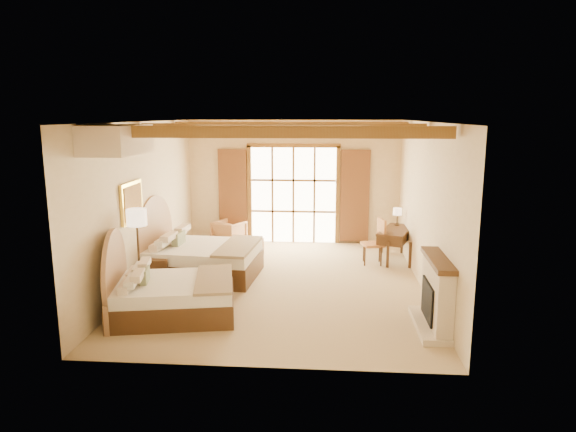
# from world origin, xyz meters

# --- Properties ---
(floor) EXTENTS (7.00, 7.00, 0.00)m
(floor) POSITION_xyz_m (0.00, 0.00, 0.00)
(floor) COLOR tan
(floor) RESTS_ON ground
(wall_back) EXTENTS (5.50, 0.00, 5.50)m
(wall_back) POSITION_xyz_m (0.00, 3.50, 1.60)
(wall_back) COLOR beige
(wall_back) RESTS_ON ground
(wall_left) EXTENTS (0.00, 7.00, 7.00)m
(wall_left) POSITION_xyz_m (-2.75, 0.00, 1.60)
(wall_left) COLOR beige
(wall_left) RESTS_ON ground
(wall_right) EXTENTS (0.00, 7.00, 7.00)m
(wall_right) POSITION_xyz_m (2.75, 0.00, 1.60)
(wall_right) COLOR beige
(wall_right) RESTS_ON ground
(ceiling) EXTENTS (7.00, 7.00, 0.00)m
(ceiling) POSITION_xyz_m (0.00, 0.00, 3.20)
(ceiling) COLOR #B67F3E
(ceiling) RESTS_ON ground
(ceiling_beams) EXTENTS (5.39, 4.60, 0.18)m
(ceiling_beams) POSITION_xyz_m (0.00, 0.00, 3.08)
(ceiling_beams) COLOR brown
(ceiling_beams) RESTS_ON ceiling
(french_doors) EXTENTS (3.95, 0.08, 2.60)m
(french_doors) POSITION_xyz_m (0.00, 3.44, 1.25)
(french_doors) COLOR white
(french_doors) RESTS_ON ground
(fireplace) EXTENTS (0.46, 1.40, 1.16)m
(fireplace) POSITION_xyz_m (2.60, -2.00, 0.51)
(fireplace) COLOR beige
(fireplace) RESTS_ON ground
(painting) EXTENTS (0.06, 0.95, 0.75)m
(painting) POSITION_xyz_m (-2.70, -0.75, 1.75)
(painting) COLOR yellow
(painting) RESTS_ON wall_left
(canopy_valance) EXTENTS (0.70, 1.40, 0.45)m
(canopy_valance) POSITION_xyz_m (-2.40, -2.00, 2.95)
(canopy_valance) COLOR beige
(canopy_valance) RESTS_ON ceiling
(bed_near) EXTENTS (2.26, 1.85, 1.32)m
(bed_near) POSITION_xyz_m (-1.82, -1.79, 0.40)
(bed_near) COLOR #472815
(bed_near) RESTS_ON floor
(bed_far) EXTENTS (2.36, 1.86, 1.47)m
(bed_far) POSITION_xyz_m (-1.84, 0.33, 0.44)
(bed_far) COLOR #472815
(bed_far) RESTS_ON floor
(nightstand) EXTENTS (0.59, 0.59, 0.59)m
(nightstand) POSITION_xyz_m (-2.45, -0.37, 0.30)
(nightstand) COLOR #472815
(nightstand) RESTS_ON floor
(floor_lamp) EXTENTS (0.36, 0.36, 1.69)m
(floor_lamp) POSITION_xyz_m (-2.50, -1.10, 1.43)
(floor_lamp) COLOR #362719
(floor_lamp) RESTS_ON floor
(armchair) EXTENTS (0.93, 0.94, 0.65)m
(armchair) POSITION_xyz_m (-1.63, 2.97, 0.32)
(armchair) COLOR #AD784B
(armchair) RESTS_ON floor
(ottoman) EXTENTS (0.70, 0.70, 0.41)m
(ottoman) POSITION_xyz_m (-0.98, 1.97, 0.20)
(ottoman) COLOR #9D784C
(ottoman) RESTS_ON floor
(desk) EXTENTS (1.02, 1.48, 0.73)m
(desk) POSITION_xyz_m (2.48, 1.90, 0.39)
(desk) COLOR #472815
(desk) RESTS_ON floor
(desk_chair) EXTENTS (0.56, 0.55, 1.03)m
(desk_chair) POSITION_xyz_m (1.95, 1.54, 0.32)
(desk_chair) COLOR #B97F3D
(desk_chair) RESTS_ON floor
(desk_lamp) EXTENTS (0.21, 0.21, 0.42)m
(desk_lamp) POSITION_xyz_m (2.56, 2.34, 1.05)
(desk_lamp) COLOR #362719
(desk_lamp) RESTS_ON desk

